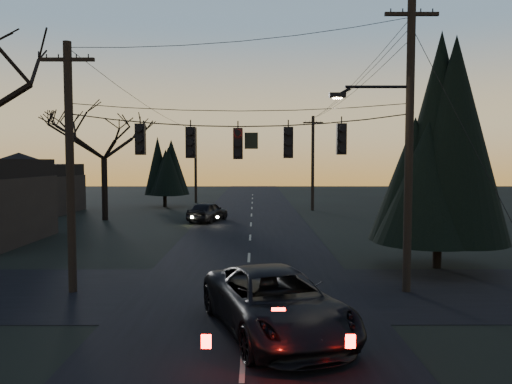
{
  "coord_description": "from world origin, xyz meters",
  "views": [
    {
      "loc": [
        0.26,
        -6.93,
        4.53
      ],
      "look_at": [
        0.31,
        9.17,
        3.51
      ],
      "focal_mm": 35.0,
      "sensor_mm": 36.0,
      "label": 1
    }
  ],
  "objects_px": {
    "utility_pole_left": "(73,292)",
    "suv_near": "(275,303)",
    "sedan_oncoming_a": "(208,212)",
    "evergreen_right": "(439,150)",
    "utility_pole_right": "(406,292)",
    "utility_pole_far_r": "(312,210)",
    "utility_pole_far_l": "(196,203)"
  },
  "relations": [
    {
      "from": "utility_pole_left",
      "to": "suv_near",
      "type": "xyz_separation_m",
      "value": [
        6.8,
        -4.18,
        0.83
      ]
    },
    {
      "from": "sedan_oncoming_a",
      "to": "evergreen_right",
      "type": "bearing_deg",
      "value": 143.79
    },
    {
      "from": "utility_pole_right",
      "to": "utility_pole_far_r",
      "type": "bearing_deg",
      "value": 90.0
    },
    {
      "from": "utility_pole_right",
      "to": "evergreen_right",
      "type": "relative_size",
      "value": 1.15
    },
    {
      "from": "utility_pole_far_l",
      "to": "sedan_oncoming_a",
      "type": "height_order",
      "value": "utility_pole_far_l"
    },
    {
      "from": "utility_pole_left",
      "to": "sedan_oncoming_a",
      "type": "distance_m",
      "value": 19.88
    },
    {
      "from": "utility_pole_far_r",
      "to": "evergreen_right",
      "type": "xyz_separation_m",
      "value": [
        2.45,
        -24.17,
        4.95
      ]
    },
    {
      "from": "utility_pole_far_l",
      "to": "evergreen_right",
      "type": "relative_size",
      "value": 0.92
    },
    {
      "from": "evergreen_right",
      "to": "utility_pole_far_l",
      "type": "bearing_deg",
      "value": 113.45
    },
    {
      "from": "utility_pole_far_r",
      "to": "suv_near",
      "type": "relative_size",
      "value": 1.43
    },
    {
      "from": "utility_pole_left",
      "to": "suv_near",
      "type": "relative_size",
      "value": 1.43
    },
    {
      "from": "suv_near",
      "to": "utility_pole_far_r",
      "type": "bearing_deg",
      "value": 63.78
    },
    {
      "from": "utility_pole_right",
      "to": "utility_pole_far_r",
      "type": "height_order",
      "value": "utility_pole_right"
    },
    {
      "from": "sedan_oncoming_a",
      "to": "utility_pole_right",
      "type": "bearing_deg",
      "value": 132.49
    },
    {
      "from": "utility_pole_far_l",
      "to": "evergreen_right",
      "type": "distance_m",
      "value": 35.41
    },
    {
      "from": "utility_pole_right",
      "to": "utility_pole_far_l",
      "type": "distance_m",
      "value": 37.79
    },
    {
      "from": "utility_pole_far_r",
      "to": "sedan_oncoming_a",
      "type": "distance_m",
      "value": 12.07
    },
    {
      "from": "utility_pole_right",
      "to": "suv_near",
      "type": "bearing_deg",
      "value": -138.37
    },
    {
      "from": "sedan_oncoming_a",
      "to": "utility_pole_left",
      "type": "bearing_deg",
      "value": 100.52
    },
    {
      "from": "utility_pole_left",
      "to": "evergreen_right",
      "type": "relative_size",
      "value": 0.98
    },
    {
      "from": "suv_near",
      "to": "utility_pole_right",
      "type": "bearing_deg",
      "value": 23.73
    },
    {
      "from": "suv_near",
      "to": "sedan_oncoming_a",
      "type": "height_order",
      "value": "suv_near"
    },
    {
      "from": "utility_pole_far_l",
      "to": "suv_near",
      "type": "xyz_separation_m",
      "value": [
        6.8,
        -40.18,
        0.83
      ]
    },
    {
      "from": "utility_pole_right",
      "to": "sedan_oncoming_a",
      "type": "xyz_separation_m",
      "value": [
        -8.7,
        19.66,
        0.75
      ]
    },
    {
      "from": "utility_pole_far_l",
      "to": "utility_pole_right",
      "type": "bearing_deg",
      "value": -72.28
    },
    {
      "from": "suv_near",
      "to": "evergreen_right",
      "type": "bearing_deg",
      "value": 30.32
    },
    {
      "from": "utility_pole_right",
      "to": "utility_pole_left",
      "type": "bearing_deg",
      "value": 180.0
    },
    {
      "from": "utility_pole_far_l",
      "to": "suv_near",
      "type": "distance_m",
      "value": 40.76
    },
    {
      "from": "evergreen_right",
      "to": "utility_pole_left",
      "type": "bearing_deg",
      "value": -164.64
    },
    {
      "from": "evergreen_right",
      "to": "suv_near",
      "type": "xyz_separation_m",
      "value": [
        -7.15,
        -8.01,
        -4.12
      ]
    },
    {
      "from": "utility_pole_far_r",
      "to": "utility_pole_far_l",
      "type": "bearing_deg",
      "value": 145.18
    },
    {
      "from": "utility_pole_far_r",
      "to": "utility_pole_far_l",
      "type": "height_order",
      "value": "utility_pole_far_r"
    }
  ]
}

